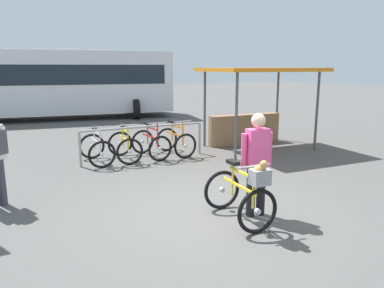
% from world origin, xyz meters
% --- Properties ---
extents(ground_plane, '(80.00, 80.00, 0.00)m').
position_xyz_m(ground_plane, '(0.00, 0.00, 0.00)').
color(ground_plane, '#514F4C').
extents(bike_rack_rail, '(3.20, 0.32, 0.88)m').
position_xyz_m(bike_rack_rail, '(0.49, 3.79, 0.66)').
color(bike_rack_rail, '#99999E').
rests_on(bike_rack_rail, ground).
extents(racked_bike_white, '(0.71, 1.14, 0.97)m').
position_xyz_m(racked_bike_white, '(-0.65, 4.06, 0.37)').
color(racked_bike_white, black).
rests_on(racked_bike_white, ground).
extents(racked_bike_yellow, '(0.79, 1.17, 0.97)m').
position_xyz_m(racked_bike_yellow, '(0.05, 4.01, 0.37)').
color(racked_bike_yellow, black).
rests_on(racked_bike_yellow, ground).
extents(racked_bike_red, '(0.71, 1.13, 0.97)m').
position_xyz_m(racked_bike_red, '(0.75, 3.95, 0.37)').
color(racked_bike_red, black).
rests_on(racked_bike_red, ground).
extents(racked_bike_orange, '(0.69, 1.11, 0.97)m').
position_xyz_m(racked_bike_orange, '(1.45, 3.89, 0.37)').
color(racked_bike_orange, black).
rests_on(racked_bike_orange, ground).
extents(featured_bicycle, '(0.76, 1.23, 1.09)m').
position_xyz_m(featured_bicycle, '(0.23, -0.56, 0.49)').
color(featured_bicycle, black).
rests_on(featured_bicycle, ground).
extents(person_with_featured_bike, '(0.52, 0.26, 1.64)m').
position_xyz_m(person_with_featured_bike, '(0.59, -0.42, 0.91)').
color(person_with_featured_bike, black).
rests_on(person_with_featured_bike, ground).
extents(bus_distant, '(10.30, 4.77, 3.08)m').
position_xyz_m(bus_distant, '(0.24, 12.83, 1.74)').
color(bus_distant, silver).
rests_on(bus_distant, ground).
extents(market_stall, '(3.34, 2.63, 2.30)m').
position_xyz_m(market_stall, '(3.94, 3.73, 1.39)').
color(market_stall, '#4C4C51').
rests_on(market_stall, ground).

